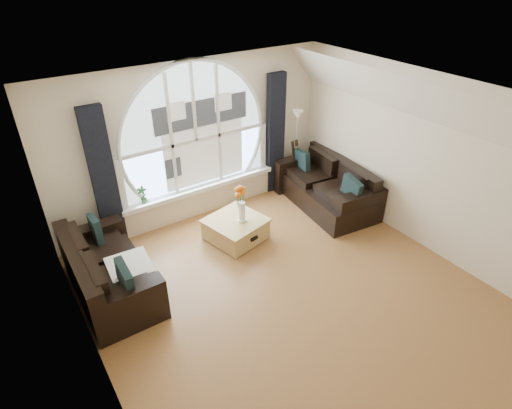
% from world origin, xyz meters
% --- Properties ---
extents(ground, '(5.00, 5.50, 0.01)m').
position_xyz_m(ground, '(0.00, 0.00, 0.00)').
color(ground, brown).
rests_on(ground, ground).
extents(ceiling, '(5.00, 5.50, 0.01)m').
position_xyz_m(ceiling, '(0.00, 0.00, 2.70)').
color(ceiling, silver).
rests_on(ceiling, ground).
extents(wall_back, '(5.00, 0.01, 2.70)m').
position_xyz_m(wall_back, '(0.00, 2.75, 1.35)').
color(wall_back, beige).
rests_on(wall_back, ground).
extents(wall_left, '(0.01, 5.50, 2.70)m').
position_xyz_m(wall_left, '(-2.50, 0.00, 1.35)').
color(wall_left, beige).
rests_on(wall_left, ground).
extents(wall_right, '(0.01, 5.50, 2.70)m').
position_xyz_m(wall_right, '(2.50, 0.00, 1.35)').
color(wall_right, beige).
rests_on(wall_right, ground).
extents(attic_slope, '(0.92, 5.50, 0.72)m').
position_xyz_m(attic_slope, '(2.20, 0.00, 2.35)').
color(attic_slope, silver).
rests_on(attic_slope, ground).
extents(arched_window, '(2.60, 0.06, 2.15)m').
position_xyz_m(arched_window, '(0.00, 2.72, 1.62)').
color(arched_window, silver).
rests_on(arched_window, wall_back).
extents(window_sill, '(2.90, 0.22, 0.08)m').
position_xyz_m(window_sill, '(0.00, 2.65, 0.51)').
color(window_sill, white).
rests_on(window_sill, wall_back).
extents(window_frame, '(2.76, 0.08, 2.15)m').
position_xyz_m(window_frame, '(0.00, 2.69, 1.62)').
color(window_frame, white).
rests_on(window_frame, wall_back).
extents(neighbor_house, '(1.70, 0.02, 1.50)m').
position_xyz_m(neighbor_house, '(0.15, 2.71, 1.50)').
color(neighbor_house, silver).
rests_on(neighbor_house, wall_back).
extents(curtain_left, '(0.35, 0.12, 2.30)m').
position_xyz_m(curtain_left, '(-1.60, 2.63, 1.15)').
color(curtain_left, black).
rests_on(curtain_left, ground).
extents(curtain_right, '(0.35, 0.12, 2.30)m').
position_xyz_m(curtain_right, '(1.60, 2.63, 1.15)').
color(curtain_right, black).
rests_on(curtain_right, ground).
extents(sofa_left, '(0.93, 1.85, 0.82)m').
position_xyz_m(sofa_left, '(-2.01, 1.50, 0.40)').
color(sofa_left, black).
rests_on(sofa_left, ground).
extents(sofa_right, '(1.18, 2.02, 0.85)m').
position_xyz_m(sofa_right, '(2.01, 1.58, 0.40)').
color(sofa_right, black).
rests_on(sofa_right, ground).
extents(coffee_chest, '(1.02, 1.02, 0.41)m').
position_xyz_m(coffee_chest, '(0.07, 1.61, 0.21)').
color(coffee_chest, tan).
rests_on(coffee_chest, ground).
extents(throw_blanket, '(0.58, 0.58, 0.10)m').
position_xyz_m(throw_blanket, '(-1.79, 1.26, 0.50)').
color(throw_blanket, silver).
rests_on(throw_blanket, sofa_left).
extents(vase_flowers, '(0.24, 0.24, 0.70)m').
position_xyz_m(vase_flowers, '(0.15, 1.52, 0.76)').
color(vase_flowers, white).
rests_on(vase_flowers, coffee_chest).
extents(floor_lamp, '(0.24, 0.24, 1.60)m').
position_xyz_m(floor_lamp, '(1.97, 2.45, 0.80)').
color(floor_lamp, '#B2B2B2').
rests_on(floor_lamp, ground).
extents(guitar, '(0.37, 0.26, 1.06)m').
position_xyz_m(guitar, '(1.92, 2.50, 0.53)').
color(guitar, olive).
rests_on(guitar, ground).
extents(potted_plant, '(0.19, 0.16, 0.30)m').
position_xyz_m(potted_plant, '(-1.05, 2.65, 0.70)').
color(potted_plant, '#1E6023').
rests_on(potted_plant, window_sill).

